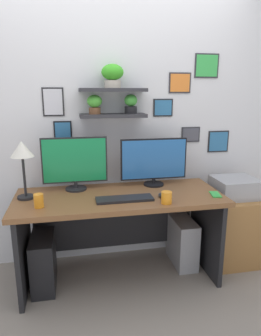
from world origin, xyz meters
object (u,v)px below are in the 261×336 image
at_px(monitor_right, 154,161).
at_px(computer_mouse, 162,195).
at_px(printer, 235,187).
at_px(computer_tower_right, 182,241).
at_px(computer_tower_left, 44,261).
at_px(desk_lamp, 22,154).
at_px(keyboard, 125,199).
at_px(cell_phone, 215,194).
at_px(coffee_mug, 167,198).
at_px(drawer_cabinet, 232,228).
at_px(desk, 119,216).
at_px(pen_cup, 39,201).
at_px(monitor_left, 75,163).

height_order(monitor_right, computer_mouse, monitor_right).
relative_size(printer, computer_tower_right, 0.88).
bearing_deg(computer_tower_left, desk_lamp, 149.54).
bearing_deg(printer, keyboard, -167.82).
xyz_separation_m(desk_lamp, cell_phone, (1.49, -0.21, -0.35)).
bearing_deg(coffee_mug, printer, 24.79).
relative_size(cell_phone, printer, 0.37).
relative_size(cell_phone, drawer_cabinet, 0.22).
distance_m(computer_mouse, computer_tower_left, 1.10).
bearing_deg(coffee_mug, computer_mouse, 87.64).
relative_size(desk, desk_lamp, 3.69).
xyz_separation_m(desk, drawer_cabinet, (1.08, 0.05, -0.23)).
bearing_deg(desk_lamp, printer, 1.28).
xyz_separation_m(computer_tower_left, computer_tower_right, (1.23, 0.11, -0.00)).
bearing_deg(desk_lamp, computer_tower_left, -30.46).
bearing_deg(cell_phone, drawer_cabinet, 49.62).
xyz_separation_m(keyboard, pen_cup, (-0.63, -0.03, 0.04)).
relative_size(drawer_cabinet, computer_tower_right, 1.46).
xyz_separation_m(computer_mouse, desk_lamp, (-1.05, 0.18, 0.34)).
bearing_deg(desk_lamp, coffee_mug, -16.73).
bearing_deg(monitor_left, computer_mouse, -26.87).
height_order(keyboard, computer_tower_right, keyboard).
bearing_deg(pen_cup, coffee_mug, -6.01).
xyz_separation_m(computer_mouse, computer_tower_left, (-0.95, 0.12, -0.55)).
bearing_deg(coffee_mug, monitor_left, 144.47).
relative_size(keyboard, cell_phone, 3.14).
distance_m(computer_mouse, printer, 0.80).
height_order(computer_tower_left, computer_tower_right, computer_tower_left).
distance_m(printer, computer_tower_right, 0.69).
xyz_separation_m(keyboard, drawer_cabinet, (1.06, 0.23, -0.44)).
xyz_separation_m(desk_lamp, drawer_cabinet, (1.81, 0.04, -0.79)).
relative_size(keyboard, printer, 1.16).
relative_size(computer_mouse, printer, 0.24).
xyz_separation_m(computer_mouse, computer_tower_right, (0.28, 0.24, -0.55)).
bearing_deg(drawer_cabinet, pen_cup, -171.38).
height_order(printer, computer_tower_left, printer).
height_order(monitor_right, desk_lamp, desk_lamp).
height_order(desk_lamp, printer, desk_lamp).
bearing_deg(computer_tower_left, printer, 3.33).
bearing_deg(printer, cell_phone, -141.95).
bearing_deg(coffee_mug, keyboard, 157.07).
distance_m(monitor_right, computer_tower_left, 1.25).
height_order(pen_cup, computer_tower_right, pen_cup).
bearing_deg(pen_cup, computer_tower_left, 96.41).
height_order(keyboard, desk_lamp, desk_lamp).
relative_size(monitor_left, drawer_cabinet, 0.86).
xyz_separation_m(monitor_right, keyboard, (-0.32, -0.34, -0.21)).
relative_size(monitor_left, computer_mouse, 6.02).
relative_size(monitor_right, keyboard, 1.34).
bearing_deg(computer_mouse, cell_phone, -4.08).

